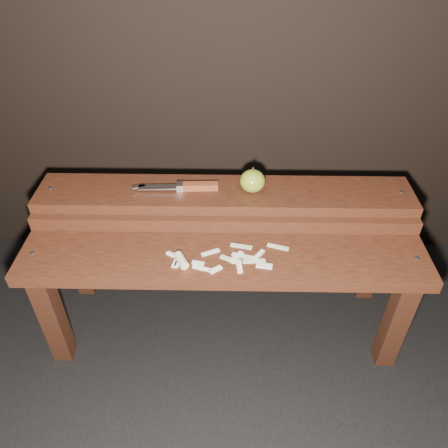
{
  "coord_description": "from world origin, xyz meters",
  "views": [
    {
      "loc": [
        0.02,
        -0.98,
        1.29
      ],
      "look_at": [
        0.0,
        0.06,
        0.45
      ],
      "focal_mm": 35.0,
      "sensor_mm": 36.0,
      "label": 1
    }
  ],
  "objects_px": {
    "apple": "(252,181)",
    "bench_rear_tier": "(225,212)",
    "bench_front_tier": "(223,275)",
    "knife": "(189,186)"
  },
  "relations": [
    {
      "from": "bench_front_tier",
      "to": "apple",
      "type": "distance_m",
      "value": 0.31
    },
    {
      "from": "bench_rear_tier",
      "to": "knife",
      "type": "xyz_separation_m",
      "value": [
        -0.11,
        0.01,
        0.1
      ]
    },
    {
      "from": "apple",
      "to": "knife",
      "type": "height_order",
      "value": "apple"
    },
    {
      "from": "bench_front_tier",
      "to": "knife",
      "type": "relative_size",
      "value": 4.37
    },
    {
      "from": "bench_front_tier",
      "to": "bench_rear_tier",
      "type": "xyz_separation_m",
      "value": [
        0.0,
        0.23,
        0.06
      ]
    },
    {
      "from": "bench_rear_tier",
      "to": "knife",
      "type": "height_order",
      "value": "knife"
    },
    {
      "from": "apple",
      "to": "knife",
      "type": "bearing_deg",
      "value": 179.35
    },
    {
      "from": "apple",
      "to": "bench_rear_tier",
      "type": "bearing_deg",
      "value": -177.16
    },
    {
      "from": "apple",
      "to": "bench_front_tier",
      "type": "bearing_deg",
      "value": -110.66
    },
    {
      "from": "bench_front_tier",
      "to": "apple",
      "type": "xyz_separation_m",
      "value": [
        0.09,
        0.23,
        0.18
      ]
    }
  ]
}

